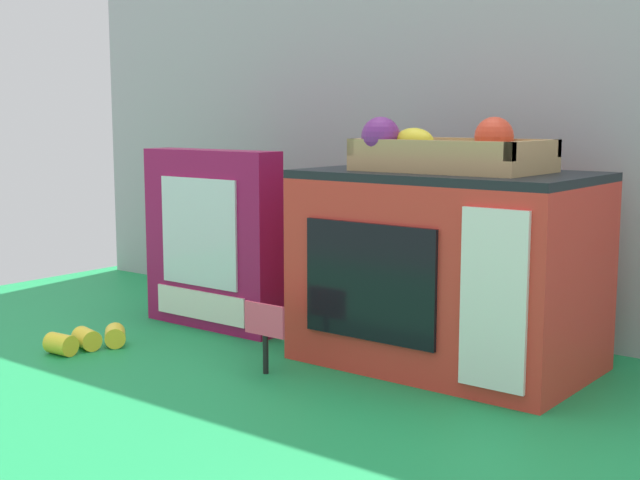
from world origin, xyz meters
TOP-DOWN VIEW (x-y plane):
  - ground_plane at (0.00, 0.00)m, footprint 1.70×1.70m
  - display_back_panel at (0.00, 0.25)m, footprint 1.61×0.03m
  - toy_microwave at (0.19, 0.03)m, footprint 0.40×0.25m
  - food_groups_crate at (0.18, 0.02)m, footprint 0.25×0.16m
  - cookie_set_box at (-0.24, -0.02)m, footprint 0.27×0.06m
  - price_sign at (0.01, -0.17)m, footprint 0.07×0.01m
  - loose_toy_banana at (-0.29, -0.24)m, footprint 0.07×0.13m

SIDE VIEW (x-z plane):
  - ground_plane at x=0.00m, z-range 0.00..0.00m
  - loose_toy_banana at x=-0.29m, z-range 0.00..0.03m
  - price_sign at x=0.01m, z-range 0.02..0.12m
  - toy_microwave at x=0.19m, z-range 0.00..0.28m
  - cookie_set_box at x=-0.24m, z-range 0.00..0.30m
  - food_groups_crate at x=0.18m, z-range 0.27..0.34m
  - display_back_panel at x=0.00m, z-range 0.00..0.71m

